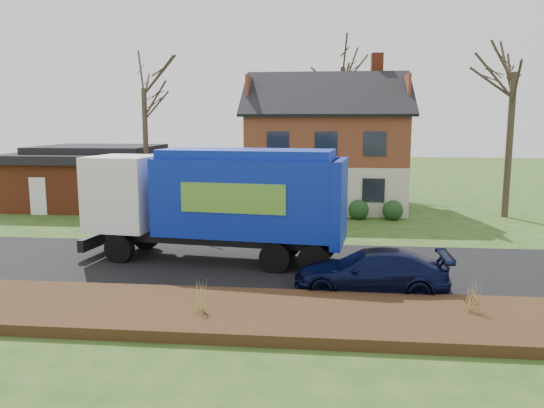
# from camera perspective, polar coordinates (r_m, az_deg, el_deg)

# --- Properties ---
(ground) EXTENTS (120.00, 120.00, 0.00)m
(ground) POSITION_cam_1_polar(r_m,az_deg,el_deg) (19.42, -0.43, -6.64)
(ground) COLOR #284818
(ground) RESTS_ON ground
(road) EXTENTS (80.00, 7.00, 0.02)m
(road) POSITION_cam_1_polar(r_m,az_deg,el_deg) (19.42, -0.43, -6.61)
(road) COLOR black
(road) RESTS_ON ground
(mulch_verge) EXTENTS (80.00, 3.50, 0.30)m
(mulch_verge) POSITION_cam_1_polar(r_m,az_deg,el_deg) (14.38, -2.83, -11.71)
(mulch_verge) COLOR #311E10
(mulch_verge) RESTS_ON ground
(main_house) EXTENTS (12.95, 8.95, 9.26)m
(main_house) POSITION_cam_1_polar(r_m,az_deg,el_deg) (32.53, 4.94, 6.81)
(main_house) COLOR beige
(main_house) RESTS_ON ground
(ranch_house) EXTENTS (9.80, 8.20, 3.70)m
(ranch_house) POSITION_cam_1_polar(r_m,az_deg,el_deg) (34.76, -18.01, 2.88)
(ranch_house) COLOR brown
(ranch_house) RESTS_ON ground
(garbage_truck) EXTENTS (10.04, 3.76, 4.20)m
(garbage_truck) POSITION_cam_1_polar(r_m,az_deg,el_deg) (19.70, -5.61, 0.74)
(garbage_truck) COLOR black
(garbage_truck) RESTS_ON ground
(silver_sedan) EXTENTS (4.66, 3.24, 1.46)m
(silver_sedan) POSITION_cam_1_polar(r_m,az_deg,el_deg) (25.42, -11.54, -1.41)
(silver_sedan) COLOR #B6B8BE
(silver_sedan) RESTS_ON ground
(navy_wagon) EXTENTS (4.68, 1.95, 1.35)m
(navy_wagon) POSITION_cam_1_polar(r_m,az_deg,el_deg) (16.52, 10.59, -7.17)
(navy_wagon) COLOR black
(navy_wagon) RESTS_ON ground
(tree_front_west) EXTENTS (3.26, 3.26, 9.70)m
(tree_front_west) POSITION_cam_1_polar(r_m,az_deg,el_deg) (30.76, -13.71, 13.87)
(tree_front_west) COLOR #433528
(tree_front_west) RESTS_ON ground
(tree_front_east) EXTENTS (4.00, 4.00, 11.10)m
(tree_front_east) POSITION_cam_1_polar(r_m,az_deg,el_deg) (31.62, 24.77, 15.06)
(tree_front_east) COLOR #403426
(tree_front_east) RESTS_ON ground
(tree_back) EXTENTS (3.92, 3.92, 12.43)m
(tree_back) POSITION_cam_1_polar(r_m,az_deg,el_deg) (41.02, 7.66, 16.07)
(tree_back) COLOR #3A3023
(tree_back) RESTS_ON ground
(grass_clump_mid) EXTENTS (0.31, 0.26, 0.87)m
(grass_clump_mid) POSITION_cam_1_polar(r_m,az_deg,el_deg) (14.06, -7.52, -9.72)
(grass_clump_mid) COLOR tan
(grass_clump_mid) RESTS_ON mulch_verge
(grass_clump_east) EXTENTS (0.33, 0.28, 0.84)m
(grass_clump_east) POSITION_cam_1_polar(r_m,az_deg,el_deg) (14.87, 21.00, -9.29)
(grass_clump_east) COLOR #A08346
(grass_clump_east) RESTS_ON mulch_verge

